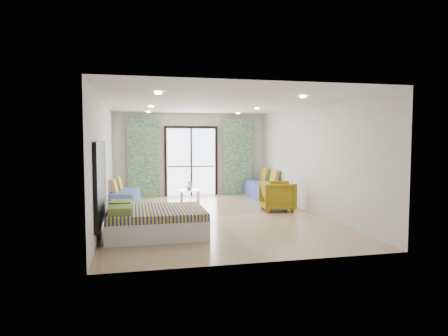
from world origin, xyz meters
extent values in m
cube|color=black|center=(0.00, 3.71, 2.24)|extent=(1.76, 0.08, 0.08)
cube|color=black|center=(-0.84, 3.71, 1.10)|extent=(0.08, 0.08, 2.20)
cube|color=black|center=(0.84, 3.71, 1.10)|extent=(0.08, 0.08, 2.20)
cube|color=black|center=(0.00, 3.71, 1.10)|extent=(0.05, 0.06, 2.20)
cube|color=#595451|center=(0.00, 3.73, 0.95)|extent=(1.52, 0.03, 0.04)
cube|color=beige|center=(-1.55, 3.57, 1.25)|extent=(1.00, 0.10, 2.50)
cube|color=beige|center=(1.55, 3.57, 1.25)|extent=(1.00, 0.10, 2.50)
cylinder|color=#FFE0B2|center=(-1.40, -2.00, 2.67)|extent=(0.12, 0.12, 0.02)
cylinder|color=#FFE0B2|center=(1.40, -2.00, 2.67)|extent=(0.12, 0.12, 0.02)
cylinder|color=#FFE0B2|center=(-1.40, 1.00, 2.67)|extent=(0.12, 0.12, 0.02)
cylinder|color=#FFE0B2|center=(1.40, 1.00, 2.67)|extent=(0.12, 0.12, 0.02)
cylinder|color=#FFE0B2|center=(-1.40, 3.00, 2.67)|extent=(0.12, 0.12, 0.02)
cylinder|color=#FFE0B2|center=(1.40, 3.00, 2.67)|extent=(0.12, 0.12, 0.02)
cube|color=black|center=(-2.46, -1.65, 1.05)|extent=(0.06, 2.10, 1.50)
cube|color=silver|center=(-2.47, -0.40, 1.05)|extent=(0.02, 0.10, 0.10)
cube|color=silver|center=(-1.45, -1.65, 0.18)|extent=(1.85, 1.48, 0.37)
cube|color=navy|center=(-1.45, -1.65, 0.44)|extent=(1.83, 1.51, 0.14)
cube|color=#16645F|center=(-2.12, -2.00, 0.57)|extent=(0.44, 0.53, 0.13)
cube|color=#16645F|center=(-2.12, -1.30, 0.57)|extent=(0.45, 0.54, 0.13)
cube|color=#445BA2|center=(-2.10, 1.80, 0.18)|extent=(0.83, 1.69, 0.36)
cube|color=#445BA2|center=(-2.10, 1.80, 0.40)|extent=(0.81, 1.65, 0.09)
cube|color=navy|center=(-2.37, 1.45, 0.61)|extent=(0.23, 0.42, 0.37)
cube|color=navy|center=(-2.27, 2.20, 0.61)|extent=(0.23, 0.42, 0.37)
cube|color=#445BA2|center=(2.10, 2.64, 0.20)|extent=(0.75, 1.85, 0.41)
cube|color=#445BA2|center=(2.10, 2.64, 0.46)|extent=(0.73, 1.81, 0.10)
cube|color=navy|center=(2.36, 2.22, 0.69)|extent=(0.21, 0.46, 0.42)
cube|color=navy|center=(2.35, 3.07, 0.69)|extent=(0.21, 0.46, 0.42)
cylinder|color=silver|center=(-0.52, 1.96, 0.18)|extent=(0.05, 0.05, 0.36)
cylinder|color=silver|center=(-0.04, 1.93, 0.18)|extent=(0.05, 0.05, 0.36)
cylinder|color=silver|center=(-0.49, 2.44, 0.18)|extent=(0.05, 0.05, 0.36)
cylinder|color=silver|center=(-0.01, 2.41, 0.18)|extent=(0.05, 0.05, 0.36)
cube|color=#8CA59E|center=(-0.27, 2.19, 0.36)|extent=(0.58, 0.58, 0.02)
sphere|color=white|center=(-0.22, 2.18, 0.55)|extent=(0.06, 0.06, 0.06)
sphere|color=white|center=(-0.26, 2.23, 0.57)|extent=(0.06, 0.06, 0.06)
sphere|color=white|center=(-0.31, 2.19, 0.59)|extent=(0.06, 0.06, 0.06)
sphere|color=white|center=(-0.27, 2.14, 0.60)|extent=(0.06, 0.06, 0.06)
imported|color=white|center=(-0.28, 2.25, 0.46)|extent=(0.25, 0.25, 0.19)
imported|color=olive|center=(1.76, 0.32, 0.42)|extent=(0.84, 0.89, 0.83)
camera|label=1|loc=(-1.85, -9.34, 1.84)|focal=32.00mm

